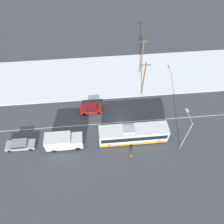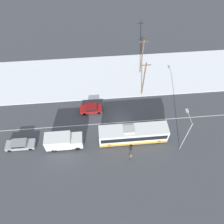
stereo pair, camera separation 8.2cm
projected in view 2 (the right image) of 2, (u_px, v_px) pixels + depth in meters
ground_plane at (121, 122)px, 39.97m from camera, size 120.00×120.00×0.00m
snow_lot at (114, 75)px, 47.31m from camera, size 80.00×12.93×0.12m
lane_marking_center at (121, 122)px, 39.97m from camera, size 60.00×0.12×0.00m
city_bus at (133, 134)px, 36.57m from camera, size 11.45×2.57×3.35m
box_truck at (63, 141)px, 35.87m from camera, size 6.08×2.30×2.83m
sedan_car at (91, 109)px, 40.93m from camera, size 4.01×1.80×1.41m
parked_car_near_truck at (20, 144)px, 36.42m from camera, size 4.79×1.80×1.34m
pedestrian_at_stop at (131, 157)px, 34.84m from camera, size 0.57×0.25×1.58m
streetlamp at (186, 131)px, 33.24m from camera, size 0.36×2.85×7.59m
utility_pole_roadside at (144, 79)px, 40.74m from camera, size 1.80×0.24×8.10m
utility_pole_snowlot at (142, 56)px, 44.47m from camera, size 1.80×0.24×8.37m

